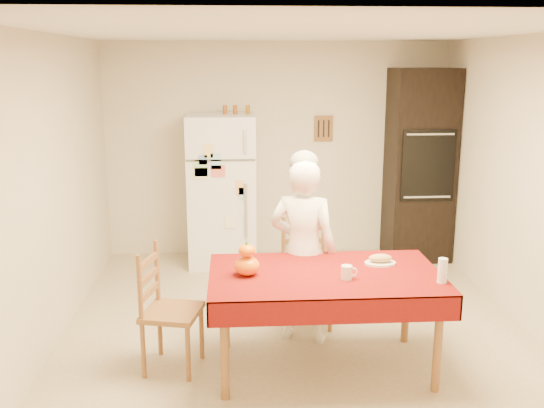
{
  "coord_description": "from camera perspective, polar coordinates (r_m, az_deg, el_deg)",
  "views": [
    {
      "loc": [
        -0.53,
        -4.84,
        2.28
      ],
      "look_at": [
        -0.19,
        0.2,
        1.08
      ],
      "focal_mm": 40.0,
      "sensor_mm": 36.0,
      "label": 1
    }
  ],
  "objects": [
    {
      "name": "floor",
      "position": [
        5.38,
        2.23,
        -11.73
      ],
      "size": [
        4.5,
        4.5,
        0.0
      ],
      "primitive_type": "plane",
      "color": "tan",
      "rests_on": "ground"
    },
    {
      "name": "oven_cabinet",
      "position": [
        7.2,
        13.71,
        3.55
      ],
      "size": [
        0.7,
        0.62,
        2.2
      ],
      "color": "black",
      "rests_on": "floor"
    },
    {
      "name": "room_shell",
      "position": [
        4.92,
        2.41,
        5.65
      ],
      "size": [
        4.02,
        4.52,
        2.51
      ],
      "color": "beige",
      "rests_on": "ground"
    },
    {
      "name": "seated_woman",
      "position": [
        4.95,
        2.94,
        -4.44
      ],
      "size": [
        0.65,
        0.53,
        1.54
      ],
      "primitive_type": "imported",
      "rotation": [
        0.0,
        0.0,
        2.81
      ],
      "color": "white",
      "rests_on": "floor"
    },
    {
      "name": "pumpkin_upper",
      "position": [
        4.38,
        -2.38,
        -4.4
      ],
      "size": [
        0.12,
        0.12,
        0.09
      ],
      "primitive_type": "ellipsoid",
      "color": "#D84D05",
      "rests_on": "pumpkin_lower"
    },
    {
      "name": "bread_plate",
      "position": [
        4.72,
        10.15,
        -5.5
      ],
      "size": [
        0.24,
        0.24,
        0.02
      ],
      "primitive_type": "cylinder",
      "color": "white",
      "rests_on": "dining_table"
    },
    {
      "name": "chair_left",
      "position": [
        4.65,
        -10.17,
        -9.3
      ],
      "size": [
        0.48,
        0.5,
        0.95
      ],
      "rotation": [
        0.0,
        0.0,
        1.34
      ],
      "color": "brown",
      "rests_on": "floor"
    },
    {
      "name": "chair_far",
      "position": [
        5.36,
        3.15,
        -6.0
      ],
      "size": [
        0.44,
        0.42,
        0.95
      ],
      "rotation": [
        0.0,
        0.0,
        0.05
      ],
      "color": "brown",
      "rests_on": "floor"
    },
    {
      "name": "pumpkin_lower",
      "position": [
        4.41,
        -2.37,
        -5.83
      ],
      "size": [
        0.19,
        0.19,
        0.14
      ],
      "primitive_type": "ellipsoid",
      "color": "#DA5705",
      "rests_on": "dining_table"
    },
    {
      "name": "spice_jar_mid",
      "position": [
        6.79,
        -3.49,
        8.86
      ],
      "size": [
        0.05,
        0.05,
        0.1
      ],
      "primitive_type": "cylinder",
      "color": "brown",
      "rests_on": "refrigerator"
    },
    {
      "name": "spice_jar_right",
      "position": [
        6.8,
        -2.29,
        8.87
      ],
      "size": [
        0.05,
        0.05,
        0.1
      ],
      "primitive_type": "cylinder",
      "color": "brown",
      "rests_on": "refrigerator"
    },
    {
      "name": "refrigerator",
      "position": [
        6.88,
        -4.73,
        1.31
      ],
      "size": [
        0.75,
        0.74,
        1.7
      ],
      "color": "white",
      "rests_on": "floor"
    },
    {
      "name": "wine_glass",
      "position": [
        4.42,
        15.75,
        -6.04
      ],
      "size": [
        0.07,
        0.07,
        0.18
      ],
      "primitive_type": "cylinder",
      "color": "white",
      "rests_on": "dining_table"
    },
    {
      "name": "coffee_mug",
      "position": [
        4.37,
        7.03,
        -6.4
      ],
      "size": [
        0.08,
        0.08,
        0.1
      ],
      "primitive_type": "cylinder",
      "color": "white",
      "rests_on": "dining_table"
    },
    {
      "name": "dining_table",
      "position": [
        4.51,
        4.99,
        -7.3
      ],
      "size": [
        1.7,
        1.0,
        0.76
      ],
      "color": "brown",
      "rests_on": "floor"
    },
    {
      "name": "bread_loaf",
      "position": [
        4.71,
        10.17,
        -5.03
      ],
      "size": [
        0.18,
        0.1,
        0.06
      ],
      "primitive_type": "ellipsoid",
      "color": "#9D774D",
      "rests_on": "bread_plate"
    },
    {
      "name": "spice_jar_left",
      "position": [
        6.8,
        -4.44,
        8.84
      ],
      "size": [
        0.05,
        0.05,
        0.1
      ],
      "primitive_type": "cylinder",
      "color": "#944B1B",
      "rests_on": "refrigerator"
    }
  ]
}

